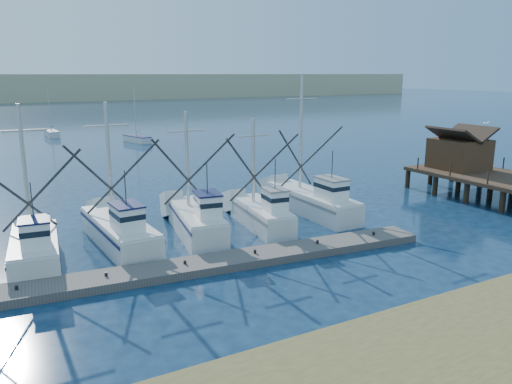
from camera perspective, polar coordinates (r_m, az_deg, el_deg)
ground at (r=25.07m, az=10.96°, el=-10.75°), size 500.00×500.00×0.00m
floating_dock at (r=26.31m, az=-12.34°, el=-9.12°), size 32.85×4.98×0.44m
timber_pier at (r=45.28m, az=25.57°, el=2.42°), size 7.00×20.00×8.00m
dune_ridge at (r=228.02m, az=-25.29°, el=10.83°), size 360.00×60.00×10.00m
trawler_fleet at (r=30.82m, az=-13.50°, el=-4.33°), size 31.21×9.40×10.05m
sailboat_near at (r=78.12m, az=-13.44°, el=5.92°), size 3.04×5.83×8.10m
sailboat_far at (r=89.45m, az=-22.30°, el=6.19°), size 1.90×5.54×8.10m
flying_gull at (r=37.78m, az=24.66°, el=7.15°), size 0.94×0.17×0.17m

